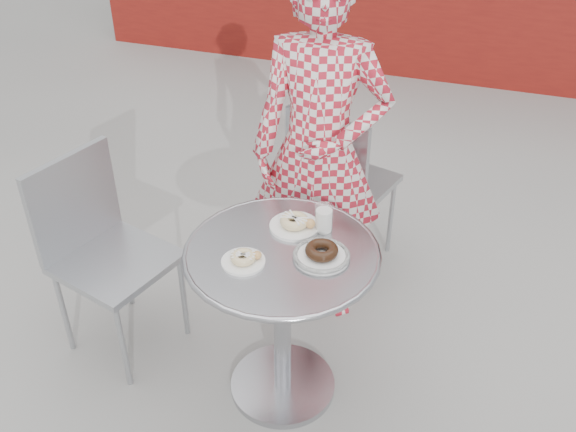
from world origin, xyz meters
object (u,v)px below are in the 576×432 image
(plate_far, at_px, (295,223))
(milk_cup, at_px, (324,219))
(plate_near, at_px, (244,259))
(bistro_table, at_px, (282,288))
(chair_far, at_px, (342,214))
(seated_person, at_px, (320,152))
(chair_left, at_px, (120,293))
(plate_checker, at_px, (322,254))

(plate_far, relative_size, milk_cup, 1.77)
(plate_far, distance_m, milk_cup, 0.11)
(milk_cup, bearing_deg, plate_near, -126.78)
(bistro_table, distance_m, plate_far, 0.25)
(chair_far, height_order, plate_far, chair_far)
(seated_person, distance_m, plate_far, 0.45)
(chair_left, bearing_deg, plate_far, -66.01)
(chair_left, distance_m, plate_near, 0.83)
(plate_far, bearing_deg, milk_cup, 11.02)
(chair_far, relative_size, chair_left, 1.01)
(chair_left, relative_size, plate_checker, 4.37)
(chair_left, distance_m, plate_checker, 1.04)
(bistro_table, bearing_deg, milk_cup, 58.18)
(milk_cup, bearing_deg, chair_left, -171.17)
(seated_person, bearing_deg, plate_far, -90.63)
(chair_far, bearing_deg, plate_checker, 114.49)
(bistro_table, distance_m, plate_near, 0.25)
(plate_checker, relative_size, milk_cup, 1.92)
(chair_far, xyz_separation_m, chair_left, (-0.77, -0.92, -0.00))
(plate_near, distance_m, milk_cup, 0.35)
(bistro_table, height_order, plate_far, plate_far)
(chair_far, relative_size, plate_checker, 4.39)
(chair_left, relative_size, milk_cup, 8.37)
(chair_far, relative_size, seated_person, 0.55)
(chair_far, distance_m, plate_checker, 1.07)
(bistro_table, bearing_deg, chair_left, 177.29)
(plate_checker, xyz_separation_m, milk_cup, (-0.04, 0.17, 0.03))
(chair_left, bearing_deg, plate_near, -86.87)
(chair_left, xyz_separation_m, milk_cup, (0.88, 0.14, 0.51))
(bistro_table, relative_size, plate_far, 3.85)
(chair_left, bearing_deg, chair_far, -24.63)
(chair_far, xyz_separation_m, plate_checker, (0.15, -0.94, 0.47))
(chair_far, xyz_separation_m, seated_person, (-0.03, -0.35, 0.54))
(plate_far, height_order, milk_cup, milk_cup)
(bistro_table, bearing_deg, plate_checker, 2.65)
(plate_near, bearing_deg, milk_cup, 53.22)
(chair_far, bearing_deg, chair_left, 65.37)
(plate_far, bearing_deg, chair_left, -171.47)
(chair_far, relative_size, milk_cup, 8.41)
(seated_person, height_order, milk_cup, seated_person)
(bistro_table, relative_size, chair_far, 0.81)
(plate_checker, bearing_deg, plate_far, 135.35)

